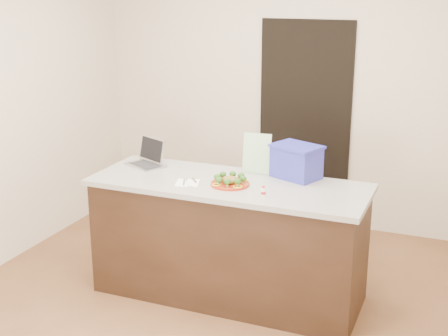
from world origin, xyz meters
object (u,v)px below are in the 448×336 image
at_px(island, 228,239).
at_px(blue_box, 296,161).
at_px(yogurt_bottle, 263,192).
at_px(plate, 230,184).
at_px(napkin, 188,183).
at_px(chair, 289,212).
at_px(laptop, 149,157).

bearing_deg(island, blue_box, 34.04).
xyz_separation_m(island, blue_box, (0.43, 0.29, 0.59)).
height_order(yogurt_bottle, blue_box, blue_box).
bearing_deg(yogurt_bottle, plate, 156.25).
relative_size(napkin, chair, 0.19).
bearing_deg(laptop, chair, 49.02).
distance_m(laptop, blue_box, 1.20).
distance_m(plate, yogurt_bottle, 0.33).
distance_m(island, laptop, 0.94).
relative_size(blue_box, chair, 0.48).
bearing_deg(napkin, blue_box, 31.84).
relative_size(island, napkin, 12.44).
distance_m(yogurt_bottle, chair, 0.96).
bearing_deg(laptop, plate, 7.91).
xyz_separation_m(plate, yogurt_bottle, (0.30, -0.13, 0.02)).
height_order(island, laptop, laptop).
xyz_separation_m(plate, laptop, (-0.80, 0.24, 0.05)).
bearing_deg(chair, napkin, -134.37).
relative_size(yogurt_bottle, laptop, 0.20).
height_order(napkin, chair, napkin).
distance_m(plate, blue_box, 0.54).
height_order(plate, chair, plate).
height_order(laptop, chair, laptop).
bearing_deg(napkin, yogurt_bottle, -5.06).
distance_m(napkin, chair, 1.06).
xyz_separation_m(napkin, laptop, (-0.50, 0.32, 0.05)).
bearing_deg(blue_box, laptop, -152.39).
bearing_deg(yogurt_bottle, island, 149.84).
relative_size(plate, chair, 0.32).
bearing_deg(chair, blue_box, -77.80).
xyz_separation_m(napkin, chair, (0.55, 0.79, -0.42)).
bearing_deg(plate, island, 120.30).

